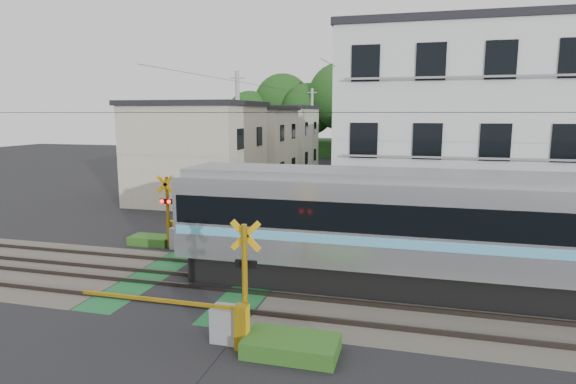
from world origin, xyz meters
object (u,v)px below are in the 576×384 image
(commuter_train, at_px, (467,232))
(pedestrian, at_px, (354,166))
(apartment_block, at_px, (454,133))
(crossing_signal_far, at_px, (178,232))
(crossing_signal_near, at_px, (229,315))

(commuter_train, relative_size, pedestrian, 10.33)
(apartment_block, height_order, pedestrian, apartment_block)
(apartment_block, xyz_separation_m, pedestrian, (-7.02, 19.87, -3.77))
(commuter_train, relative_size, crossing_signal_far, 3.86)
(crossing_signal_far, bearing_deg, pedestrian, 81.02)
(commuter_train, xyz_separation_m, crossing_signal_far, (-11.03, 2.45, -1.30))
(pedestrian, bearing_deg, crossing_signal_far, 102.08)
(crossing_signal_near, bearing_deg, pedestrian, 91.92)
(crossing_signal_near, xyz_separation_m, apartment_block, (5.91, 13.15, 3.94))
(crossing_signal_near, xyz_separation_m, crossing_signal_far, (-5.17, 7.31, 0.00))
(commuter_train, bearing_deg, crossing_signal_far, 167.46)
(commuter_train, xyz_separation_m, apartment_block, (0.05, 8.29, 2.65))
(commuter_train, bearing_deg, pedestrian, 103.90)
(crossing_signal_far, relative_size, apartment_block, 0.46)
(apartment_block, bearing_deg, crossing_signal_far, -152.22)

